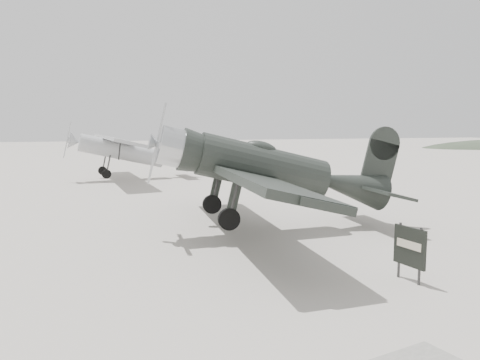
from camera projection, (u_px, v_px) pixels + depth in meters
name	position (u px, v px, depth m)	size (l,w,h in m)	color
ground	(283.00, 219.00, 17.65)	(160.00, 160.00, 0.00)	gray
lowwing_monoplane	(274.00, 171.00, 15.44)	(8.50, 11.79, 3.83)	black
highwing_monoplane	(127.00, 148.00, 29.78)	(8.02, 11.28, 3.19)	#9DA0A2
sign_board	(410.00, 248.00, 10.61)	(0.24, 0.90, 1.31)	#333333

